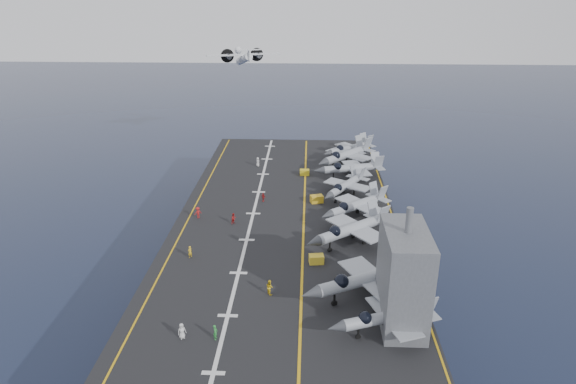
{
  "coord_description": "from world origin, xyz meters",
  "views": [
    {
      "loc": [
        3.66,
        -82.19,
        48.61
      ],
      "look_at": [
        0.0,
        4.0,
        13.0
      ],
      "focal_mm": 32.0,
      "sensor_mm": 36.0,
      "label": 1
    }
  ],
  "objects_px": {
    "transport_plane": "(244,59)",
    "island_superstructure": "(405,267)",
    "fighter_jet_0": "(388,316)",
    "tow_cart_a": "(316,259)"
  },
  "relations": [
    {
      "from": "tow_cart_a",
      "to": "transport_plane",
      "type": "relative_size",
      "value": 0.09
    },
    {
      "from": "island_superstructure",
      "to": "tow_cart_a",
      "type": "xyz_separation_m",
      "value": [
        -9.97,
        13.28,
        -6.87
      ]
    },
    {
      "from": "island_superstructure",
      "to": "tow_cart_a",
      "type": "relative_size",
      "value": 6.61
    },
    {
      "from": "island_superstructure",
      "to": "transport_plane",
      "type": "xyz_separation_m",
      "value": [
        -29.66,
        92.12,
        10.68
      ]
    },
    {
      "from": "fighter_jet_0",
      "to": "transport_plane",
      "type": "bearing_deg",
      "value": 106.39
    },
    {
      "from": "fighter_jet_0",
      "to": "tow_cart_a",
      "type": "bearing_deg",
      "value": 117.41
    },
    {
      "from": "island_superstructure",
      "to": "tow_cart_a",
      "type": "distance_m",
      "value": 17.97
    },
    {
      "from": "island_superstructure",
      "to": "fighter_jet_0",
      "type": "height_order",
      "value": "island_superstructure"
    },
    {
      "from": "transport_plane",
      "to": "island_superstructure",
      "type": "bearing_deg",
      "value": -72.16
    },
    {
      "from": "island_superstructure",
      "to": "transport_plane",
      "type": "bearing_deg",
      "value": 107.84
    }
  ]
}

